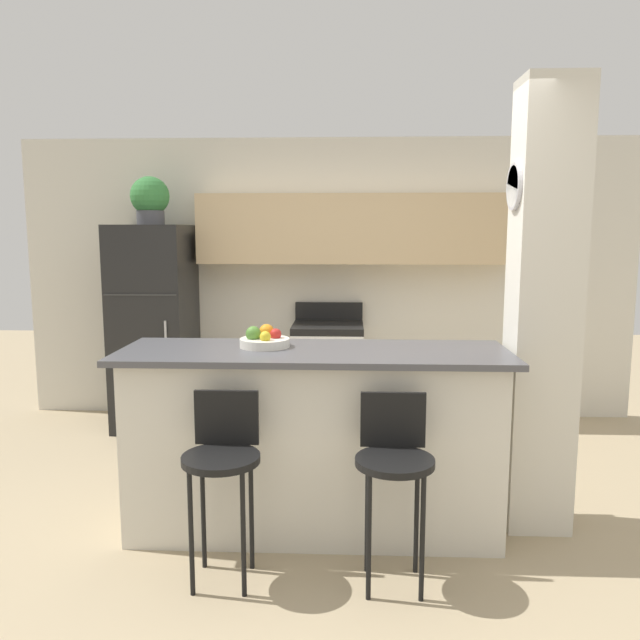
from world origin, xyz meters
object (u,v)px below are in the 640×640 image
Objects in this scene: stove_range at (328,374)px; potted_plant_on_fridge at (150,199)px; fruit_bowl at (264,340)px; refrigerator at (155,327)px; bar_stool_left at (223,458)px; bar_stool_right at (394,461)px.

potted_plant_on_fridge is (-1.52, -0.07, 1.53)m from stove_range.
refrigerator is at bearing 123.57° from fruit_bowl.
bar_stool_left is 3.26× the size of fruit_bowl.
stove_range is at bearing 2.62° from potted_plant_on_fridge.
potted_plant_on_fridge is (-0.00, 0.00, 1.10)m from refrigerator.
bar_stool_left is at bearing 180.00° from bar_stool_right.
bar_stool_left is (-0.44, -2.51, 0.16)m from stove_range.
potted_plant_on_fridge is at bearing 113.96° from bar_stool_left.
potted_plant_on_fridge reaches higher than bar_stool_right.
stove_range is 2.55m from bar_stool_left.
stove_range is 2.03m from fruit_bowl.
bar_stool_left and bar_stool_right have the same top height.
refrigerator reaches higher than stove_range.
stove_range is 2.61× the size of potted_plant_on_fridge.
stove_range is (1.52, 0.07, -0.42)m from refrigerator.
refrigerator is 1.10m from potted_plant_on_fridge.
refrigerator is 3.12m from bar_stool_right.
refrigerator is 4.32× the size of potted_plant_on_fridge.
refrigerator is at bearing -65.63° from potted_plant_on_fridge.
fruit_bowl is at bearing -99.19° from stove_range.
bar_stool_left is (1.09, -2.44, -0.27)m from refrigerator.
bar_stool_right is at bearing -40.83° from fruit_bowl.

